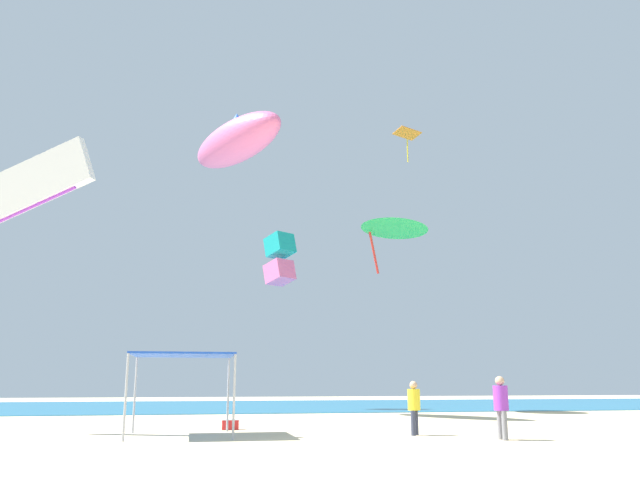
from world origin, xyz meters
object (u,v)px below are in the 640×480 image
person_near_tent (501,402)px  kite_inflatable_pink (237,141)px  kite_parafoil_white (21,189)px  canopy_tent (183,358)px  kite_diamond_orange (407,135)px  kite_box_teal (280,259)px  cooler_box (230,424)px  kite_delta_green (395,223)px  person_leftmost (414,403)px

person_near_tent → kite_inflatable_pink: (-6.91, 14.33, 12.95)m
kite_parafoil_white → canopy_tent: bearing=-173.5°
person_near_tent → kite_diamond_orange: kite_diamond_orange is taller
person_near_tent → kite_inflatable_pink: size_ratio=0.23×
canopy_tent → kite_box_teal: (5.39, 18.16, 6.76)m
kite_diamond_orange → kite_parafoil_white: size_ratio=0.44×
kite_parafoil_white → kite_box_teal: kite_box_teal is taller
kite_diamond_orange → kite_inflatable_pink: size_ratio=0.29×
canopy_tent → kite_box_teal: kite_box_teal is taller
canopy_tent → kite_diamond_orange: kite_diamond_orange is taller
cooler_box → kite_delta_green: size_ratio=0.10×
canopy_tent → cooler_box: bearing=54.6°
kite_parafoil_white → kite_box_teal: (11.07, 16.37, 1.08)m
cooler_box → canopy_tent: bearing=-125.4°
person_leftmost → kite_parafoil_white: size_ratio=0.32×
kite_delta_green → cooler_box: bearing=-74.4°
cooler_box → kite_delta_green: bearing=49.6°
kite_parafoil_white → kite_inflatable_pink: bearing=-105.5°
kite_parafoil_white → kite_inflatable_pink: 13.58m
person_leftmost → kite_parafoil_white: 14.88m
kite_parafoil_white → kite_delta_green: (17.25, 12.20, 2.65)m
canopy_tent → kite_inflatable_pink: bearing=79.4°
kite_parafoil_white → kite_delta_green: 21.30m
cooler_box → kite_box_teal: (3.74, 15.83, 8.92)m
kite_delta_green → person_leftmost: bearing=-50.5°
person_near_tent → cooler_box: bearing=56.2°
person_near_tent → kite_delta_green: bearing=-5.7°
person_near_tent → kite_delta_green: size_ratio=0.32×
kite_delta_green → person_near_tent: bearing=-42.6°
person_near_tent → person_leftmost: person_near_tent is taller
kite_diamond_orange → canopy_tent: bearing=135.1°
person_leftmost → kite_box_teal: bearing=-138.4°
canopy_tent → cooler_box: size_ratio=5.51×
cooler_box → kite_delta_green: 18.56m
kite_diamond_orange → person_near_tent: bearing=159.3°
person_near_tent → kite_inflatable_pink: 20.51m
person_near_tent → cooler_box: 9.19m
person_near_tent → canopy_tent: bearing=73.7°
canopy_tent → kite_parafoil_white: 8.22m
person_near_tent → kite_parafoil_white: size_ratio=0.35×
canopy_tent → kite_parafoil_white: bearing=162.4°
kite_delta_green → canopy_tent: bearing=-73.6°
kite_diamond_orange → kite_parafoil_white: kite_diamond_orange is taller
person_leftmost → cooler_box: (-5.44, 3.45, -0.78)m
kite_parafoil_white → kite_delta_green: bearing=-120.7°
kite_inflatable_pink → kite_delta_green: bearing=-101.3°
cooler_box → kite_diamond_orange: 27.05m
kite_diamond_orange → kite_inflatable_pink: kite_diamond_orange is taller
person_near_tent → cooler_box: person_near_tent is taller
kite_parafoil_white → kite_box_teal: 19.79m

